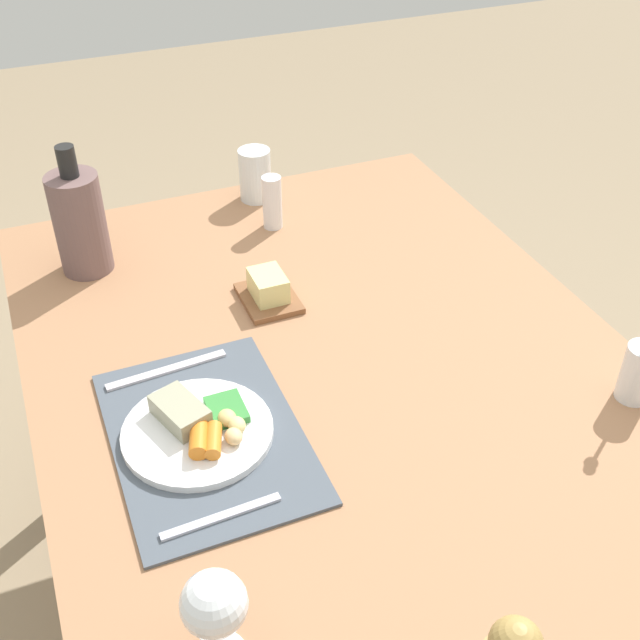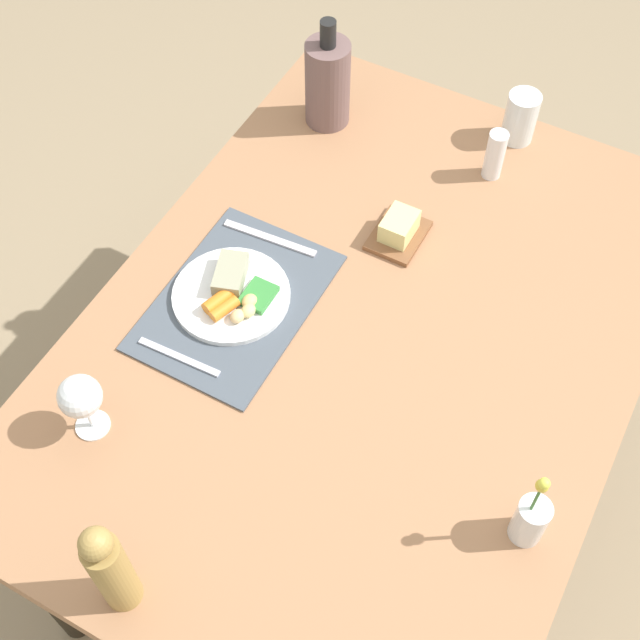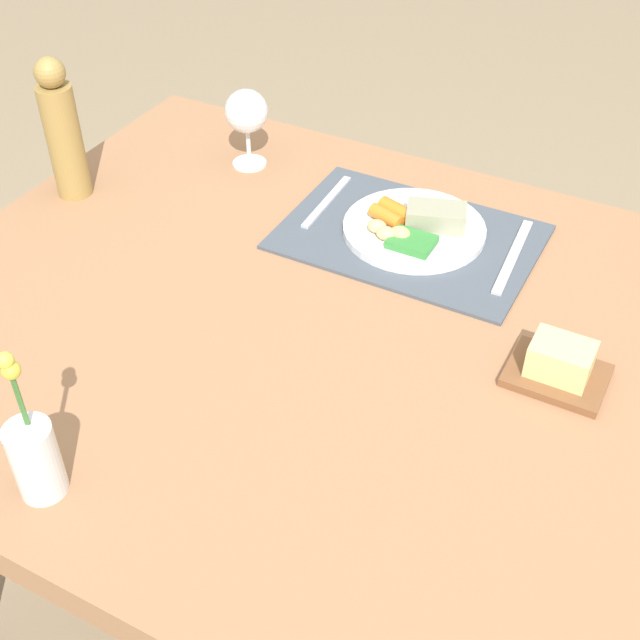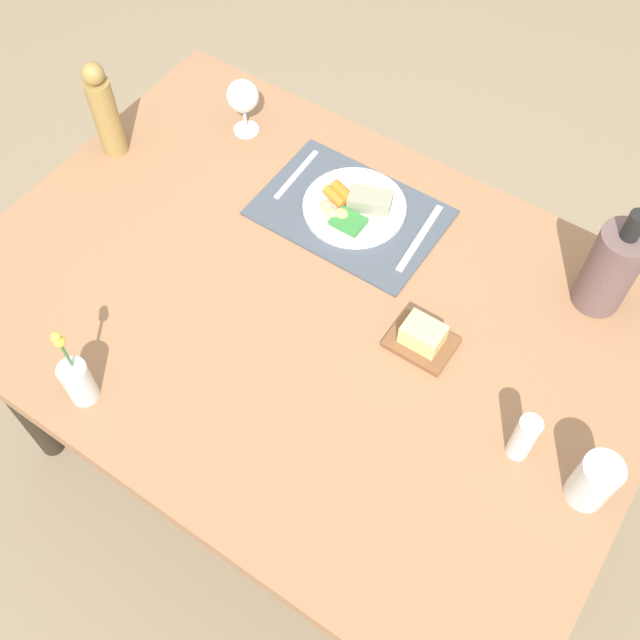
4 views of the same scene
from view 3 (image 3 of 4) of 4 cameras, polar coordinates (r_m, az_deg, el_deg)
name	(u,v)px [view 3 (image 3 of 4)]	position (r m, az deg, el deg)	size (l,w,h in m)	color
ground_plane	(361,622)	(1.76, 2.81, -19.78)	(8.00, 8.00, 0.00)	gray
dining_table	(376,382)	(1.23, 3.80, -4.21)	(1.42, 1.01, 0.74)	#A06F4C
placemat	(409,237)	(1.38, 6.05, 5.63)	(0.41, 0.28, 0.01)	#48515B
dinner_plate	(415,226)	(1.38, 6.44, 6.34)	(0.23, 0.23, 0.05)	white
fork	(513,256)	(1.35, 12.97, 4.25)	(0.02, 0.21, 0.01)	silver
knife	(327,202)	(1.45, 0.47, 8.05)	(0.01, 0.17, 0.01)	silver
butter_dish	(559,366)	(1.15, 15.92, -3.00)	(0.13, 0.10, 0.06)	brown
flower_vase	(35,456)	(1.01, -18.81, -8.72)	(0.06, 0.06, 0.21)	silver
wine_glass	(246,113)	(1.53, -5.01, 13.81)	(0.08, 0.08, 0.14)	white
pepper_mill	(63,132)	(1.49, -17.07, 12.12)	(0.06, 0.06, 0.25)	#A18043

